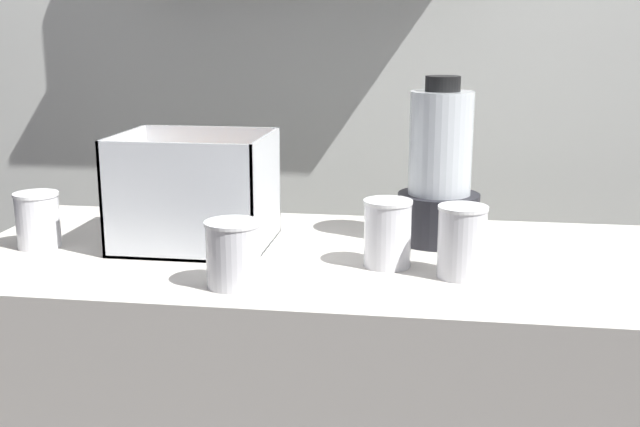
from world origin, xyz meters
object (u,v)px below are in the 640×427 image
(blender_pitcher, at_px, (440,176))
(juice_cup_carrot_left, at_px, (38,223))
(juice_cup_carrot_far_right, at_px, (462,246))
(juice_cup_orange_middle, at_px, (233,257))
(juice_cup_mango_right, at_px, (387,237))
(carrot_display_bin, at_px, (195,212))

(blender_pitcher, bearing_deg, juice_cup_carrot_left, -168.49)
(blender_pitcher, bearing_deg, juice_cup_carrot_far_right, -79.88)
(juice_cup_orange_middle, bearing_deg, juice_cup_carrot_left, 158.32)
(blender_pitcher, distance_m, juice_cup_carrot_far_right, 0.25)
(blender_pitcher, xyz_separation_m, juice_cup_mango_right, (-0.09, -0.19, -0.08))
(carrot_display_bin, relative_size, juice_cup_orange_middle, 2.62)
(juice_cup_carrot_far_right, bearing_deg, juice_cup_carrot_left, 175.19)
(blender_pitcher, bearing_deg, juice_cup_mango_right, -116.31)
(juice_cup_carrot_left, height_order, juice_cup_orange_middle, juice_cup_orange_middle)
(juice_cup_orange_middle, height_order, juice_cup_mango_right, juice_cup_mango_right)
(carrot_display_bin, relative_size, juice_cup_mango_right, 2.38)
(blender_pitcher, xyz_separation_m, juice_cup_carrot_left, (-0.79, -0.16, -0.09))
(carrot_display_bin, bearing_deg, juice_cup_carrot_left, -168.31)
(carrot_display_bin, xyz_separation_m, juice_cup_carrot_left, (-0.30, -0.06, -0.02))
(juice_cup_orange_middle, bearing_deg, carrot_display_bin, 120.56)
(juice_cup_mango_right, height_order, juice_cup_carrot_far_right, juice_cup_carrot_far_right)
(juice_cup_orange_middle, xyz_separation_m, juice_cup_mango_right, (0.25, 0.15, 0.00))
(juice_cup_carrot_left, xyz_separation_m, juice_cup_mango_right, (0.70, -0.02, 0.01))
(juice_cup_carrot_left, bearing_deg, juice_cup_carrot_far_right, -4.81)
(juice_cup_mango_right, xyz_separation_m, juice_cup_carrot_far_right, (0.13, -0.05, 0.00))
(blender_pitcher, relative_size, juice_cup_mango_right, 2.70)
(juice_cup_orange_middle, bearing_deg, juice_cup_mango_right, 31.43)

